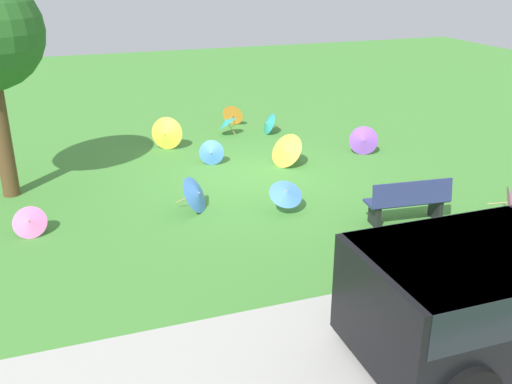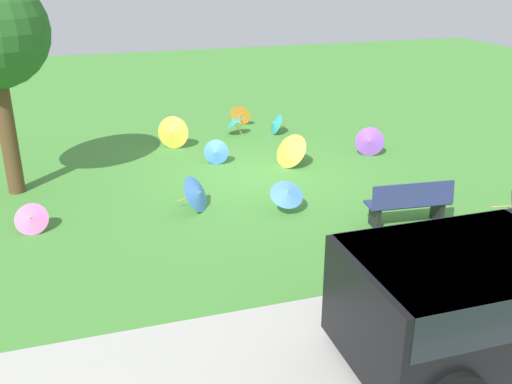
{
  "view_description": "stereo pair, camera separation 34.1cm",
  "coord_description": "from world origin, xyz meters",
  "views": [
    {
      "loc": [
        4.12,
        11.95,
        4.73
      ],
      "look_at": [
        0.76,
        2.39,
        0.6
      ],
      "focal_mm": 40.43,
      "sensor_mm": 36.0,
      "label": 1
    },
    {
      "loc": [
        3.8,
        12.06,
        4.73
      ],
      "look_at": [
        0.76,
        2.39,
        0.6
      ],
      "focal_mm": 40.43,
      "sensor_mm": 36.0,
      "label": 2
    }
  ],
  "objects": [
    {
      "name": "parasol_teal_0",
      "position": [
        -1.54,
        -3.12,
        0.31
      ],
      "size": [
        0.59,
        0.63,
        0.62
      ],
      "color": "tan",
      "rests_on": "ground"
    },
    {
      "name": "parasol_pink_0",
      "position": [
        4.87,
        1.64,
        0.28
      ],
      "size": [
        0.66,
        0.58,
        0.56
      ],
      "color": "tan",
      "rests_on": "ground"
    },
    {
      "name": "parasol_pink_2",
      "position": [
        -3.99,
        3.89,
        0.32
      ],
      "size": [
        0.63,
        0.64,
        0.63
      ],
      "color": "tan",
      "rests_on": "ground"
    },
    {
      "name": "park_bench",
      "position": [
        -1.92,
        3.47,
        0.47
      ],
      "size": [
        1.64,
        0.63,
        0.9
      ],
      "color": "navy",
      "rests_on": "ground"
    },
    {
      "name": "road_strip",
      "position": [
        0.0,
        7.39,
        0.0
      ],
      "size": [
        40.0,
        4.25,
        0.01
      ],
      "primitive_type": "cube",
      "color": "#B2AFA8",
      "rests_on": "ground"
    },
    {
      "name": "parasol_blue_3",
      "position": [
        0.05,
        2.19,
        0.41
      ],
      "size": [
        0.68,
        0.63,
        0.65
      ],
      "color": "tan",
      "rests_on": "ground"
    },
    {
      "name": "parasol_blue_0",
      "position": [
        1.72,
        1.56,
        0.37
      ],
      "size": [
        0.82,
        0.9,
        0.74
      ],
      "color": "tan",
      "rests_on": "ground"
    },
    {
      "name": "parasol_yellow_2",
      "position": [
        1.51,
        -2.63,
        0.43
      ],
      "size": [
        0.89,
        0.91,
        0.87
      ],
      "color": "tan",
      "rests_on": "ground"
    },
    {
      "name": "ground",
      "position": [
        0.0,
        0.0,
        0.0
      ],
      "size": [
        40.0,
        40.0,
        0.0
      ],
      "primitive_type": "plane",
      "color": "#478C38"
    },
    {
      "name": "parasol_blue_2",
      "position": [
        0.71,
        -1.04,
        0.31
      ],
      "size": [
        0.66,
        0.62,
        0.62
      ],
      "color": "tan",
      "rests_on": "ground"
    },
    {
      "name": "parasol_yellow_0",
      "position": [
        -0.97,
        -0.39,
        0.4
      ],
      "size": [
        0.95,
        1.05,
        0.81
      ],
      "color": "tan",
      "rests_on": "ground"
    },
    {
      "name": "parasol_teal_2",
      "position": [
        -0.38,
        -3.38,
        0.39
      ],
      "size": [
        0.8,
        0.82,
        0.62
      ],
      "color": "tan",
      "rests_on": "ground"
    },
    {
      "name": "parasol_orange_0",
      "position": [
        -0.89,
        -4.37,
        0.33
      ],
      "size": [
        0.7,
        0.71,
        0.65
      ],
      "color": "tan",
      "rests_on": "ground"
    },
    {
      "name": "parasol_purple_0",
      "position": [
        -3.21,
        -0.54,
        0.37
      ],
      "size": [
        0.84,
        0.85,
        0.75
      ],
      "color": "tan",
      "rests_on": "ground"
    }
  ]
}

